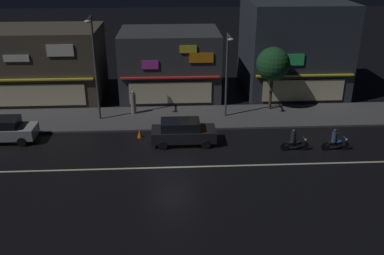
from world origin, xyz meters
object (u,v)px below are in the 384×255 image
(pedestrian_on_sidewalk, at_px, (133,103))
(traffic_cone, at_px, (140,134))
(parked_car_near_kerb, at_px, (2,129))
(motorcycle_following, at_px, (294,142))
(parked_car_trailing, at_px, (183,132))
(motorcycle_lead, at_px, (335,141))
(streetlamp_mid, at_px, (227,69))
(streetlamp_west, at_px, (94,62))

(pedestrian_on_sidewalk, distance_m, traffic_cone, 4.38)
(parked_car_near_kerb, bearing_deg, motorcycle_following, -7.31)
(traffic_cone, bearing_deg, pedestrian_on_sidewalk, 99.48)
(pedestrian_on_sidewalk, xyz_separation_m, parked_car_trailing, (3.68, -5.40, -0.13))
(pedestrian_on_sidewalk, bearing_deg, parked_car_near_kerb, -145.03)
(pedestrian_on_sidewalk, bearing_deg, traffic_cone, -72.63)
(pedestrian_on_sidewalk, height_order, motorcycle_lead, pedestrian_on_sidewalk)
(motorcycle_lead, bearing_deg, parked_car_trailing, 168.95)
(motorcycle_following, bearing_deg, motorcycle_lead, 2.16)
(streetlamp_mid, distance_m, parked_car_near_kerb, 16.34)
(streetlamp_west, height_order, parked_car_near_kerb, streetlamp_west)
(streetlamp_mid, bearing_deg, pedestrian_on_sidewalk, 171.08)
(streetlamp_mid, bearing_deg, streetlamp_west, -179.56)
(parked_car_near_kerb, distance_m, parked_car_trailing, 12.28)
(parked_car_near_kerb, bearing_deg, motorcycle_lead, -6.71)
(motorcycle_following, bearing_deg, parked_car_trailing, 172.93)
(streetlamp_mid, relative_size, pedestrian_on_sidewalk, 3.45)
(streetlamp_west, xyz_separation_m, traffic_cone, (3.21, -3.06, -4.39))
(pedestrian_on_sidewalk, distance_m, motorcycle_lead, 15.27)
(parked_car_trailing, height_order, motorcycle_lead, parked_car_trailing)
(parked_car_near_kerb, bearing_deg, pedestrian_on_sidewalk, 27.08)
(motorcycle_lead, distance_m, motorcycle_following, 2.67)
(streetlamp_west, height_order, pedestrian_on_sidewalk, streetlamp_west)
(pedestrian_on_sidewalk, distance_m, motorcycle_following, 12.89)
(streetlamp_mid, height_order, motorcycle_following, streetlamp_mid)
(motorcycle_following, bearing_deg, streetlamp_mid, 127.50)
(streetlamp_west, distance_m, traffic_cone, 6.24)
(pedestrian_on_sidewalk, relative_size, parked_car_near_kerb, 0.43)
(pedestrian_on_sidewalk, distance_m, parked_car_near_kerb, 9.61)
(parked_car_trailing, bearing_deg, streetlamp_west, -34.20)
(motorcycle_lead, bearing_deg, traffic_cone, 166.08)
(streetlamp_west, xyz_separation_m, parked_car_near_kerb, (-6.05, -3.17, -3.79))
(motorcycle_lead, relative_size, motorcycle_following, 1.00)
(streetlamp_mid, distance_m, pedestrian_on_sidewalk, 7.84)
(streetlamp_mid, height_order, parked_car_near_kerb, streetlamp_mid)
(streetlamp_mid, relative_size, motorcycle_following, 3.38)
(traffic_cone, bearing_deg, motorcycle_lead, -11.92)
(pedestrian_on_sidewalk, height_order, parked_car_trailing, pedestrian_on_sidewalk)
(streetlamp_mid, xyz_separation_m, parked_car_trailing, (-3.48, -4.28, -3.10))
(streetlamp_west, height_order, motorcycle_lead, streetlamp_west)
(streetlamp_mid, height_order, pedestrian_on_sidewalk, streetlamp_mid)
(pedestrian_on_sidewalk, bearing_deg, motorcycle_lead, -19.31)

